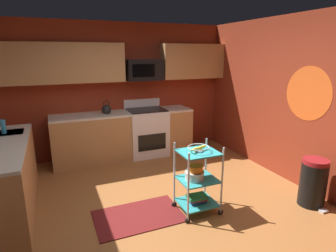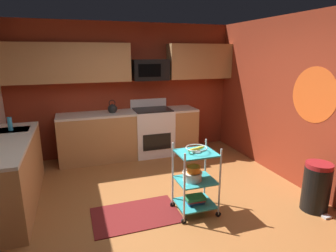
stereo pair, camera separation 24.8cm
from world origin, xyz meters
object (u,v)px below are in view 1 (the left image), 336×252
Objects in this scene: mixing_bowl_large at (194,175)px; book_stack at (197,198)px; rolling_cart at (198,179)px; trash_can at (313,182)px; oven_range at (147,132)px; microwave at (144,70)px; mixing_bowl_small at (196,168)px; dish_soap_bottle at (3,127)px; kettle at (106,109)px; fruit_bowl at (198,148)px.

book_stack is (0.05, -0.00, -0.34)m from mixing_bowl_large.
rolling_cart is at bearing 0.00° from book_stack.
book_stack is at bearing 163.03° from trash_can.
rolling_cart is at bearing -91.96° from oven_range.
microwave is at bearing 90.26° from oven_range.
oven_range is 2.32m from book_stack.
microwave is at bearing 88.14° from book_stack.
microwave is 2.65m from mixing_bowl_small.
book_stack is (0.00, 0.00, -0.27)m from rolling_cart.
dish_soap_bottle is (-2.25, 1.50, 0.50)m from mixing_bowl_large.
rolling_cart is 0.17m from mixing_bowl_small.
mixing_bowl_large is at bearing 120.09° from mixing_bowl_small.
mixing_bowl_small is at bearing -59.91° from mixing_bowl_large.
trash_can is (1.44, -2.76, -0.15)m from oven_range.
dish_soap_bottle is at bearing -161.57° from oven_range.
oven_range is 2.32m from mixing_bowl_small.
microwave is 2.65× the size of kettle.
fruit_bowl is 0.36m from mixing_bowl_large.
fruit_bowl is (-0.08, -2.30, 0.40)m from oven_range.
microwave reaches higher than kettle.
rolling_cart is 1.39× the size of trash_can.
mixing_bowl_large is at bearing -92.98° from microwave.
fruit_bowl is 1.49× the size of mixing_bowl_small.
dish_soap_bottle is at bearing 146.82° from fruit_bowl.
microwave reaches higher than mixing_bowl_small.
microwave is 2.78× the size of mixing_bowl_large.
mixing_bowl_large is at bearing -74.00° from kettle.
dish_soap_bottle is (-2.38, -0.90, -0.68)m from microwave.
fruit_bowl is at bearing -91.96° from oven_range.
kettle is at bearing 107.08° from rolling_cart.
oven_range reaches higher than mixing_bowl_small.
rolling_cart is at bearing -0.00° from mixing_bowl_large.
fruit_bowl reaches higher than mixing_bowl_small.
book_stack is 2.53m from kettle.
dish_soap_bottle is (-2.38, -0.79, 0.54)m from oven_range.
kettle is 0.40× the size of trash_can.
microwave reaches higher than book_stack.
mixing_bowl_small is at bearing -33.92° from dish_soap_bottle.
kettle is (-0.78, -0.00, 0.52)m from oven_range.
oven_range is at bearing 88.04° from book_stack.
kettle reaches higher than trash_can.
mixing_bowl_small is at bearing -92.72° from microwave.
fruit_bowl is 0.41× the size of trash_can.
oven_range is 2.30m from rolling_cart.
dish_soap_bottle reaches higher than fruit_bowl.
microwave is 2.68m from mixing_bowl_large.
mixing_bowl_large is at bearing 180.00° from fruit_bowl.
oven_range is 4.17× the size of kettle.
mixing_bowl_small is (-0.04, -0.02, -0.26)m from fruit_bowl.
kettle is at bearing 26.31° from dish_soap_bottle.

